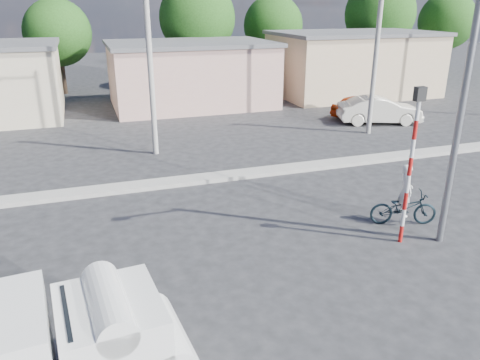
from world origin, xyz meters
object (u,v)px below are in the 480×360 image
object	(u,v)px
traffic_pole	(412,154)
cyclist	(405,199)
streetlight	(464,62)
car_cream	(379,110)
bicycle	(403,208)
car_red	(359,106)

from	to	relation	value
traffic_pole	cyclist	bearing A→B (deg)	51.57
cyclist	streetlight	size ratio (longest dim) A/B	0.18
cyclist	car_cream	size ratio (longest dim) A/B	0.36
streetlight	bicycle	bearing A→B (deg)	98.01
cyclist	streetlight	bearing A→B (deg)	-152.99
bicycle	cyclist	world-z (taller)	cyclist
cyclist	car_cream	bearing A→B (deg)	-12.14
car_cream	car_red	world-z (taller)	car_cream
bicycle	car_cream	bearing A→B (deg)	-12.14
cyclist	traffic_pole	size ratio (longest dim) A/B	0.37
car_cream	car_red	xyz separation A→B (m)	(-0.16, 1.81, -0.09)
cyclist	car_red	size ratio (longest dim) A/B	0.42
traffic_pole	streetlight	world-z (taller)	streetlight
car_cream	car_red	bearing A→B (deg)	22.54
car_cream	streetlight	world-z (taller)	streetlight
car_cream	traffic_pole	xyz separation A→B (m)	(-7.51, -12.13, 1.85)
streetlight	car_red	bearing A→B (deg)	65.77
bicycle	cyclist	xyz separation A→B (m)	(0.00, 0.00, 0.28)
car_cream	traffic_pole	bearing A→B (deg)	165.60
bicycle	traffic_pole	xyz separation A→B (m)	(-0.76, -0.96, 2.07)
traffic_pole	streetlight	distance (m)	2.56
cyclist	car_cream	world-z (taller)	cyclist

